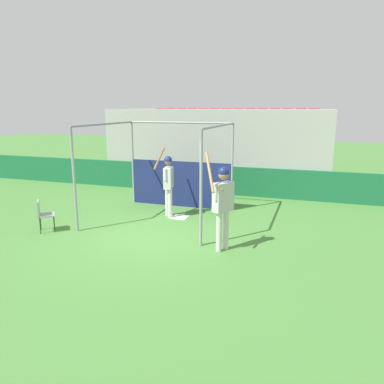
% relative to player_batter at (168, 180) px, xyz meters
% --- Properties ---
extents(ground_plane, '(60.00, 60.00, 0.00)m').
position_rel_player_batter_xyz_m(ground_plane, '(0.26, -1.86, -1.11)').
color(ground_plane, '#477F38').
extents(outfield_wall, '(24.00, 0.12, 1.06)m').
position_rel_player_batter_xyz_m(outfield_wall, '(0.26, 3.38, -0.58)').
color(outfield_wall, '#196038').
rests_on(outfield_wall, ground).
extents(bleacher_section, '(8.70, 4.00, 3.14)m').
position_rel_player_batter_xyz_m(bleacher_section, '(0.26, 5.44, 0.46)').
color(bleacher_section, '#9E9E99').
rests_on(bleacher_section, ground).
extents(batting_cage, '(3.48, 3.31, 2.75)m').
position_rel_player_batter_xyz_m(batting_cage, '(-0.08, 0.71, 0.09)').
color(batting_cage, gray).
rests_on(batting_cage, ground).
extents(home_plate, '(0.44, 0.44, 0.02)m').
position_rel_player_batter_xyz_m(home_plate, '(0.36, -0.01, -1.10)').
color(home_plate, white).
rests_on(home_plate, ground).
extents(player_batter, '(0.56, 0.88, 1.99)m').
position_rel_player_batter_xyz_m(player_batter, '(0.00, 0.00, 0.00)').
color(player_batter, silver).
rests_on(player_batter, ground).
extents(player_waiting, '(0.63, 0.85, 2.25)m').
position_rel_player_batter_xyz_m(player_waiting, '(2.16, -2.11, 0.08)').
color(player_waiting, silver).
rests_on(player_waiting, ground).
extents(folding_chair, '(0.56, 0.56, 0.84)m').
position_rel_player_batter_xyz_m(folding_chair, '(-2.58, -2.31, -0.59)').
color(folding_chair, '#99999E').
rests_on(folding_chair, ground).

